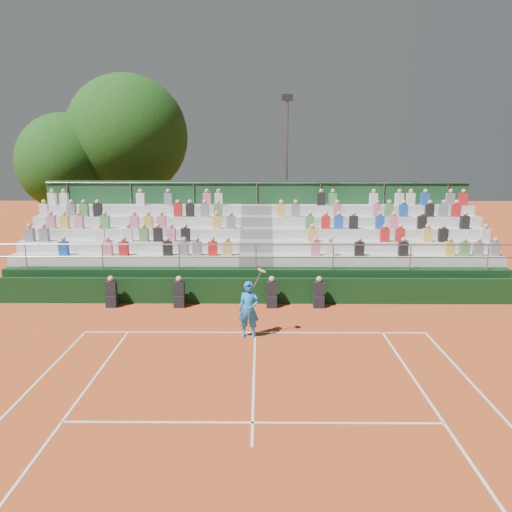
{
  "coord_description": "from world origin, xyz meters",
  "views": [
    {
      "loc": [
        0.15,
        -15.24,
        5.69
      ],
      "look_at": [
        0.0,
        3.5,
        1.8
      ],
      "focal_mm": 35.0,
      "sensor_mm": 36.0,
      "label": 1
    }
  ],
  "objects_px": {
    "tennis_player": "(249,310)",
    "tree_west": "(67,163)",
    "floodlight_mast": "(287,163)",
    "tree_east": "(127,136)"
  },
  "relations": [
    {
      "from": "tennis_player",
      "to": "floodlight_mast",
      "type": "relative_size",
      "value": 0.25
    },
    {
      "from": "tree_west",
      "to": "floodlight_mast",
      "type": "relative_size",
      "value": 0.89
    },
    {
      "from": "tennis_player",
      "to": "floodlight_mast",
      "type": "bearing_deg",
      "value": 82.47
    },
    {
      "from": "tennis_player",
      "to": "tree_west",
      "type": "relative_size",
      "value": 0.28
    },
    {
      "from": "tree_west",
      "to": "floodlight_mast",
      "type": "height_order",
      "value": "floodlight_mast"
    },
    {
      "from": "tree_west",
      "to": "tree_east",
      "type": "distance_m",
      "value": 3.69
    },
    {
      "from": "tennis_player",
      "to": "tree_west",
      "type": "xyz_separation_m",
      "value": [
        -10.54,
        13.53,
        4.25
      ]
    },
    {
      "from": "tennis_player",
      "to": "tree_east",
      "type": "bearing_deg",
      "value": 116.67
    },
    {
      "from": "tennis_player",
      "to": "floodlight_mast",
      "type": "distance_m",
      "value": 14.7
    },
    {
      "from": "floodlight_mast",
      "to": "tennis_player",
      "type": "bearing_deg",
      "value": -97.53
    }
  ]
}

